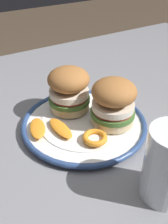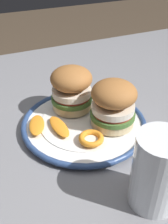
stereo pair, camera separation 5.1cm
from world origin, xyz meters
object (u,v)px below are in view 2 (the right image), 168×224
object	(u,v)px
sandwich_half_right	(113,103)
drinking_glass	(156,175)
dining_table	(93,151)
sandwich_half_left	(72,88)
dinner_plate	(84,123)

from	to	relation	value
sandwich_half_right	drinking_glass	distance (m)	0.19
dining_table	sandwich_half_left	distance (m)	0.17
dinner_plate	sandwich_half_right	size ratio (longest dim) A/B	2.08
sandwich_half_right	dinner_plate	bearing A→B (deg)	-33.23
dining_table	dinner_plate	distance (m)	0.10
dinner_plate	sandwich_half_right	xyz separation A→B (m)	(-0.05, 0.03, 0.06)
dining_table	sandwich_half_right	distance (m)	0.16
dining_table	sandwich_half_left	xyz separation A→B (m)	(0.03, -0.06, 0.16)
dining_table	drinking_glass	distance (m)	0.27
sandwich_half_left	drinking_glass	xyz separation A→B (m)	(-0.02, 0.28, -0.01)
dining_table	sandwich_half_right	size ratio (longest dim) A/B	10.71
sandwich_half_left	sandwich_half_right	xyz separation A→B (m)	(-0.05, 0.09, 0.00)
dinner_plate	sandwich_half_right	world-z (taller)	sandwich_half_right
dining_table	drinking_glass	size ratio (longest dim) A/B	10.87
sandwich_half_left	drinking_glass	world-z (taller)	drinking_glass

